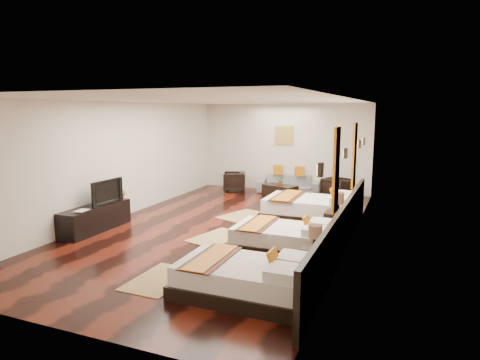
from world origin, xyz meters
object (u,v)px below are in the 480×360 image
at_px(book, 77,211).
at_px(armchair_left, 234,182).
at_px(nightstand_a, 314,257).
at_px(nightstand_b, 337,221).
at_px(table_plant, 281,181).
at_px(bed_mid, 285,238).
at_px(coffee_table, 280,192).
at_px(bed_near, 245,278).
at_px(tv, 104,192).
at_px(bed_far, 312,209).
at_px(sofa, 288,184).
at_px(figurine, 118,192).
at_px(tv_console, 96,218).
at_px(armchair_right, 337,189).

bearing_deg(book, armchair_left, 79.48).
bearing_deg(nightstand_a, book, 178.48).
relative_size(nightstand_a, nightstand_b, 0.87).
distance_m(nightstand_a, table_plant, 5.88).
distance_m(bed_mid, coffee_table, 4.75).
bearing_deg(bed_near, coffee_table, 102.44).
height_order(tv, table_plant, tv).
relative_size(bed_far, sofa, 1.14).
height_order(figurine, armchair_left, figurine).
distance_m(nightstand_a, figurine, 5.18).
distance_m(tv, figurine, 0.56).
xyz_separation_m(tv_console, book, (0.00, -0.53, 0.29)).
bearing_deg(coffee_table, book, -117.46).
bearing_deg(nightstand_b, sofa, 117.68).
height_order(sofa, armchair_right, armchair_right).
bearing_deg(bed_mid, coffee_table, 107.72).
xyz_separation_m(figurine, sofa, (2.75, 4.88, -0.42)).
xyz_separation_m(bed_far, coffee_table, (-1.45, 2.18, -0.09)).
bearing_deg(tv_console, tv, 79.16).
relative_size(tv_console, figurine, 5.74).
distance_m(bed_far, table_plant, 2.65).
relative_size(nightstand_a, tv, 0.86).
xyz_separation_m(nightstand_a, armchair_left, (-3.87, 5.89, 0.03)).
distance_m(bed_mid, figurine, 4.26).
xyz_separation_m(tv_console, armchair_left, (1.07, 5.23, 0.04)).
bearing_deg(bed_mid, armchair_right, 88.45).
distance_m(bed_near, bed_mid, 2.03).
bearing_deg(sofa, armchair_right, -25.01).
height_order(armchair_right, coffee_table, armchair_right).
bearing_deg(table_plant, bed_far, -57.11).
xyz_separation_m(nightstand_a, armchair_right, (-0.62, 5.92, 0.03)).
relative_size(sofa, armchair_right, 2.76).
bearing_deg(bed_far, coffee_table, 123.56).
xyz_separation_m(book, coffee_table, (2.75, 5.29, -0.36)).
distance_m(tv, sofa, 6.09).
xyz_separation_m(tv, figurine, (-0.05, 0.55, -0.11)).
height_order(tv, armchair_left, tv).
distance_m(tv_console, armchair_right, 6.81).
bearing_deg(bed_far, table_plant, 122.89).
distance_m(nightstand_a, armchair_right, 5.95).
relative_size(bed_far, coffee_table, 2.20).
xyz_separation_m(nightstand_a, table_plant, (-2.18, 5.46, 0.24)).
relative_size(bed_near, coffee_table, 1.90).
relative_size(nightstand_a, table_plant, 3.30).
xyz_separation_m(sofa, coffee_table, (0.00, -0.94, -0.08)).
distance_m(bed_mid, bed_far, 2.34).
height_order(nightstand_b, armchair_left, nightstand_b).
distance_m(figurine, sofa, 5.62).
height_order(tv_console, sofa, sofa).
xyz_separation_m(tv, armchair_right, (4.28, 5.00, -0.50)).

